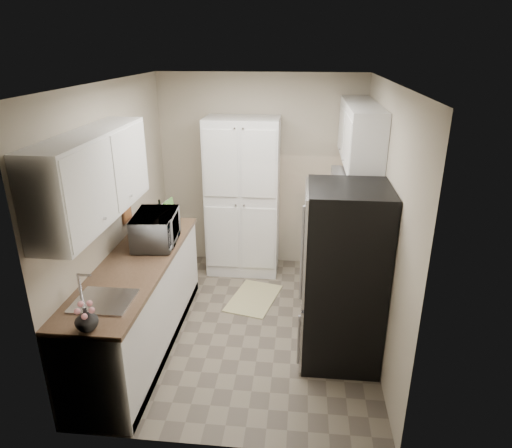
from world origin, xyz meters
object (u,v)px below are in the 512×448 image
Objects in this scene: refrigerator at (344,277)px; toaster_oven at (334,199)px; electric_range at (339,273)px; wine_bottle at (160,213)px; microwave at (156,229)px; pantry_cabinet at (243,197)px.

refrigerator is 4.09× the size of toaster_oven.
wine_bottle reaches higher than electric_range.
electric_range is at bearing -83.02° from microwave.
pantry_cabinet is 1.58m from electric_range.
electric_range is at bearing -69.54° from toaster_oven.
toaster_oven reaches higher than electric_range.
electric_range is 4.43× the size of wine_bottle.
microwave is (-0.71, -1.33, 0.08)m from pantry_cabinet.
pantry_cabinet is at bearing -165.35° from toaster_oven.
wine_bottle is (-2.01, 0.15, 0.57)m from electric_range.
microwave is (-1.88, -0.41, 0.60)m from electric_range.
refrigerator reaches higher than electric_range.
pantry_cabinet is at bearing -33.27° from microwave.
wine_bottle is at bearing -137.26° from pantry_cabinet.
microwave is at bearing -118.05° from pantry_cabinet.
pantry_cabinet is 1.77× the size of electric_range.
toaster_oven is at bearing -3.16° from pantry_cabinet.
refrigerator is 6.66× the size of wine_bottle.
pantry_cabinet is at bearing 42.74° from wine_bottle.
microwave reaches higher than wine_bottle.
toaster_oven is (1.13, -0.06, 0.04)m from pantry_cabinet.
microwave reaches higher than electric_range.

